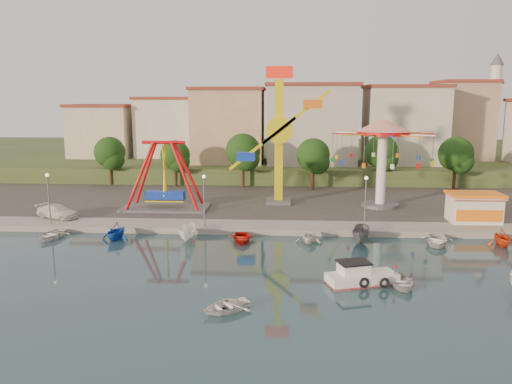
# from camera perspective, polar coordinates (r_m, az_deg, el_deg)

# --- Properties ---
(ground) EXTENTS (200.00, 200.00, 0.00)m
(ground) POSITION_cam_1_polar(r_m,az_deg,el_deg) (38.00, 3.14, -9.89)
(ground) COLOR #16303C
(ground) RESTS_ON ground
(quay_deck) EXTENTS (200.00, 100.00, 0.60)m
(quay_deck) POSITION_cam_1_polar(r_m,az_deg,el_deg) (98.47, 3.27, 2.99)
(quay_deck) COLOR #9E998E
(quay_deck) RESTS_ON ground
(asphalt_pad) EXTENTS (90.00, 28.00, 0.01)m
(asphalt_pad) POSITION_cam_1_polar(r_m,az_deg,el_deg) (66.82, 3.24, -0.37)
(asphalt_pad) COLOR #4C4944
(asphalt_pad) RESTS_ON quay_deck
(hill_terrace) EXTENTS (200.00, 60.00, 3.00)m
(hill_terrace) POSITION_cam_1_polar(r_m,az_deg,el_deg) (103.28, 3.28, 4.01)
(hill_terrace) COLOR #384C26
(hill_terrace) RESTS_ON ground
(pirate_ship_ride) EXTENTS (10.00, 5.00, 8.00)m
(pirate_ship_ride) POSITION_cam_1_polar(r_m,az_deg,el_deg) (58.81, -10.39, 1.71)
(pirate_ship_ride) COLOR #59595E
(pirate_ship_ride) RESTS_ON quay_deck
(kamikaze_tower) EXTENTS (8.07, 3.10, 16.50)m
(kamikaze_tower) POSITION_cam_1_polar(r_m,az_deg,el_deg) (60.30, 3.02, 5.93)
(kamikaze_tower) COLOR #59595E
(kamikaze_tower) RESTS_ON quay_deck
(wave_swinger) EXTENTS (11.60, 11.60, 10.40)m
(wave_swinger) POSITION_cam_1_polar(r_m,az_deg,el_deg) (60.44, 14.27, 5.43)
(wave_swinger) COLOR #59595E
(wave_swinger) RESTS_ON quay_deck
(booth_left) EXTENTS (5.40, 3.78, 3.08)m
(booth_left) POSITION_cam_1_polar(r_m,az_deg,el_deg) (56.84, 23.65, -1.60)
(booth_left) COLOR white
(booth_left) RESTS_ON quay_deck
(lamp_post_0) EXTENTS (0.14, 0.14, 5.00)m
(lamp_post_0) POSITION_cam_1_polar(r_m,az_deg,el_deg) (55.15, -22.57, -0.88)
(lamp_post_0) COLOR #59595E
(lamp_post_0) RESTS_ON quay_deck
(lamp_post_1) EXTENTS (0.14, 0.14, 5.00)m
(lamp_post_1) POSITION_cam_1_polar(r_m,az_deg,el_deg) (50.30, -5.93, -1.15)
(lamp_post_1) COLOR #59595E
(lamp_post_1) RESTS_ON quay_deck
(lamp_post_2) EXTENTS (0.14, 0.14, 5.00)m
(lamp_post_2) POSITION_cam_1_polar(r_m,az_deg,el_deg) (50.30, 12.38, -1.35)
(lamp_post_2) COLOR #59595E
(lamp_post_2) RESTS_ON quay_deck
(tree_0) EXTENTS (4.60, 4.60, 7.19)m
(tree_0) POSITION_cam_1_polar(r_m,az_deg,el_deg) (77.49, -16.38, 4.37)
(tree_0) COLOR #382314
(tree_0) RESTS_ON quay_deck
(tree_1) EXTENTS (4.35, 4.35, 6.80)m
(tree_1) POSITION_cam_1_polar(r_m,az_deg,el_deg) (74.05, -9.23, 4.18)
(tree_1) COLOR #382314
(tree_1) RESTS_ON quay_deck
(tree_2) EXTENTS (5.02, 5.02, 7.85)m
(tree_2) POSITION_cam_1_polar(r_m,az_deg,el_deg) (72.04, -1.50, 4.71)
(tree_2) COLOR #382314
(tree_2) RESTS_ON quay_deck
(tree_3) EXTENTS (4.68, 4.68, 7.32)m
(tree_3) POSITION_cam_1_polar(r_m,az_deg,el_deg) (70.51, 6.54, 4.22)
(tree_3) COLOR #382314
(tree_3) RESTS_ON quay_deck
(tree_4) EXTENTS (4.86, 4.86, 7.60)m
(tree_4) POSITION_cam_1_polar(r_m,az_deg,el_deg) (74.67, 14.13, 4.47)
(tree_4) COLOR #382314
(tree_4) RESTS_ON quay_deck
(tree_5) EXTENTS (4.83, 4.83, 7.54)m
(tree_5) POSITION_cam_1_polar(r_m,az_deg,el_deg) (75.46, 21.88, 4.06)
(tree_5) COLOR #382314
(tree_5) RESTS_ON quay_deck
(building_0) EXTENTS (9.26, 9.53, 11.87)m
(building_0) POSITION_cam_1_polar(r_m,az_deg,el_deg) (88.33, -19.06, 7.19)
(building_0) COLOR beige
(building_0) RESTS_ON hill_terrace
(building_1) EXTENTS (12.33, 9.01, 8.63)m
(building_1) POSITION_cam_1_polar(r_m,az_deg,el_deg) (89.76, -10.53, 6.59)
(building_1) COLOR silver
(building_1) RESTS_ON hill_terrace
(building_2) EXTENTS (11.95, 9.28, 11.23)m
(building_2) POSITION_cam_1_polar(r_m,az_deg,el_deg) (88.07, -2.06, 7.54)
(building_2) COLOR tan
(building_2) RESTS_ON hill_terrace
(building_3) EXTENTS (12.59, 10.50, 9.20)m
(building_3) POSITION_cam_1_polar(r_m,az_deg,el_deg) (84.79, 7.13, 6.66)
(building_3) COLOR beige
(building_3) RESTS_ON hill_terrace
(building_4) EXTENTS (10.75, 9.23, 9.24)m
(building_4) POSITION_cam_1_polar(r_m,az_deg,el_deg) (90.04, 15.62, 6.59)
(building_4) COLOR beige
(building_4) RESTS_ON hill_terrace
(building_5) EXTENTS (12.77, 10.96, 11.21)m
(building_5) POSITION_cam_1_polar(r_m,az_deg,el_deg) (91.95, 24.08, 6.76)
(building_5) COLOR tan
(building_5) RESTS_ON hill_terrace
(minaret) EXTENTS (2.80, 2.80, 18.00)m
(minaret) POSITION_cam_1_polar(r_m,az_deg,el_deg) (96.57, 25.53, 9.13)
(minaret) COLOR silver
(minaret) RESTS_ON hill_terrace
(cabin_motorboat) EXTENTS (5.47, 3.41, 1.80)m
(cabin_motorboat) POSITION_cam_1_polar(r_m,az_deg,el_deg) (37.66, 11.81, -9.52)
(cabin_motorboat) COLOR white
(cabin_motorboat) RESTS_ON ground
(rowboat_a) EXTENTS (2.57, 3.46, 0.69)m
(rowboat_a) POSITION_cam_1_polar(r_m,az_deg,el_deg) (37.79, 16.29, -9.88)
(rowboat_a) COLOR silver
(rowboat_a) RESTS_ON ground
(rowboat_b) EXTENTS (4.05, 3.85, 0.68)m
(rowboat_b) POSITION_cam_1_polar(r_m,az_deg,el_deg) (32.56, -3.44, -12.85)
(rowboat_b) COLOR white
(rowboat_b) RESTS_ON ground
(van) EXTENTS (5.27, 3.70, 1.42)m
(van) POSITION_cam_1_polar(r_m,az_deg,el_deg) (58.09, -21.74, -2.08)
(van) COLOR silver
(van) RESTS_ON quay_deck
(moored_boat_0) EXTENTS (3.05, 3.94, 0.75)m
(moored_boat_0) POSITION_cam_1_polar(r_m,az_deg,el_deg) (52.29, -22.39, -4.52)
(moored_boat_0) COLOR white
(moored_boat_0) RESTS_ON ground
(moored_boat_1) EXTENTS (3.38, 3.71, 1.68)m
(moored_boat_1) POSITION_cam_1_polar(r_m,az_deg,el_deg) (49.75, -15.72, -4.31)
(moored_boat_1) COLOR blue
(moored_boat_1) RESTS_ON ground
(moored_boat_2) EXTENTS (1.51, 3.82, 1.46)m
(moored_boat_2) POSITION_cam_1_polar(r_m,az_deg,el_deg) (47.98, -7.81, -4.68)
(moored_boat_2) COLOR white
(moored_boat_2) RESTS_ON ground
(moored_boat_3) EXTENTS (2.98, 3.88, 0.75)m
(moored_boat_3) POSITION_cam_1_polar(r_m,az_deg,el_deg) (47.37, -1.67, -5.24)
(moored_boat_3) COLOR red
(moored_boat_3) RESTS_ON ground
(moored_boat_4) EXTENTS (2.97, 3.25, 1.45)m
(moored_boat_4) POSITION_cam_1_polar(r_m,az_deg,el_deg) (47.17, 6.06, -4.92)
(moored_boat_4) COLOR white
(moored_boat_4) RESTS_ON ground
(moored_boat_5) EXTENTS (2.51, 4.43, 1.61)m
(moored_boat_5) POSITION_cam_1_polar(r_m,az_deg,el_deg) (47.64, 11.92, -4.83)
(moored_boat_5) COLOR slate
(moored_boat_5) RESTS_ON ground
(moored_boat_6) EXTENTS (4.03, 4.79, 0.85)m
(moored_boat_6) POSITION_cam_1_polar(r_m,az_deg,el_deg) (49.27, 19.95, -5.20)
(moored_boat_6) COLOR white
(moored_boat_6) RESTS_ON ground
(moored_boat_7) EXTENTS (2.68, 3.10, 1.61)m
(moored_boat_7) POSITION_cam_1_polar(r_m,az_deg,el_deg) (51.18, 26.32, -4.65)
(moored_boat_7) COLOR #ED4415
(moored_boat_7) RESTS_ON ground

